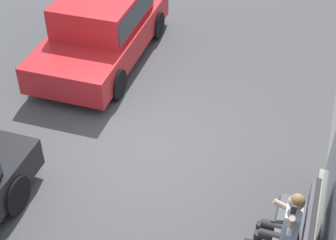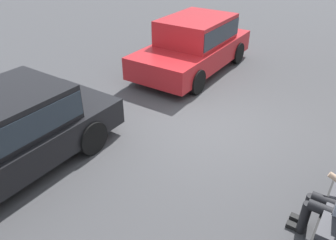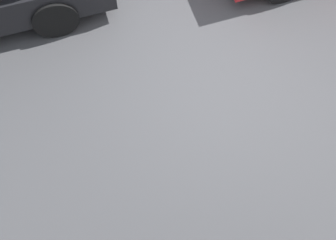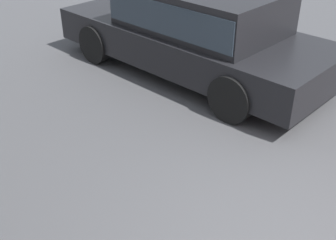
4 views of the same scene
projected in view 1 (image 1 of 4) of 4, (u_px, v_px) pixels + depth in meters
The scene contains 4 objects.
ground_plane at pixel (148, 147), 9.59m from camera, with size 60.00×60.00×0.00m, color #424244.
bench at pixel (299, 231), 7.30m from camera, with size 1.41×0.55×1.04m.
person_on_phone at pixel (283, 225), 7.23m from camera, with size 0.73×0.74×1.38m.
parked_car_near at pixel (102, 25), 11.50m from camera, with size 4.25×1.99×1.54m.
Camera 1 is at (6.63, 2.60, 6.45)m, focal length 55.00 mm.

